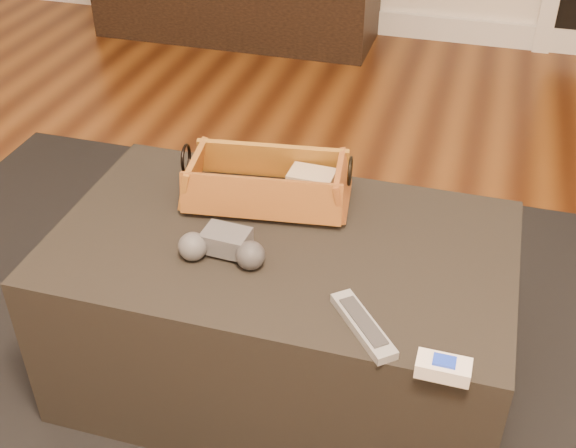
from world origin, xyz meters
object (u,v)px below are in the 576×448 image
(ottoman, at_px, (282,312))
(game_controller, at_px, (223,247))
(silver_remote, at_px, (363,325))
(tv_remote, at_px, (258,195))
(wicker_basket, at_px, (267,185))
(cream_gadget, at_px, (443,368))

(ottoman, distance_m, game_controller, 0.28)
(ottoman, relative_size, game_controller, 5.31)
(silver_remote, bearing_deg, tv_remote, 132.64)
(wicker_basket, distance_m, cream_gadget, 0.63)
(ottoman, distance_m, tv_remote, 0.28)
(ottoman, height_order, wicker_basket, wicker_basket)
(wicker_basket, xyz_separation_m, cream_gadget, (0.45, -0.43, -0.03))
(wicker_basket, relative_size, silver_remote, 2.35)
(tv_remote, distance_m, wicker_basket, 0.03)
(ottoman, relative_size, cream_gadget, 10.59)
(ottoman, xyz_separation_m, cream_gadget, (0.38, -0.29, 0.23))
(tv_remote, xyz_separation_m, game_controller, (-0.01, -0.22, 0.01))
(game_controller, relative_size, silver_remote, 1.10)
(tv_remote, distance_m, cream_gadget, 0.63)
(silver_remote, bearing_deg, wicker_basket, 129.73)
(silver_remote, bearing_deg, cream_gadget, -24.85)
(game_controller, bearing_deg, cream_gadget, -22.69)
(wicker_basket, bearing_deg, tv_remote, -135.49)
(game_controller, xyz_separation_m, silver_remote, (0.32, -0.13, -0.02))
(silver_remote, bearing_deg, ottoman, 135.06)
(tv_remote, xyz_separation_m, wicker_basket, (0.02, 0.02, 0.02))
(game_controller, bearing_deg, wicker_basket, 84.59)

